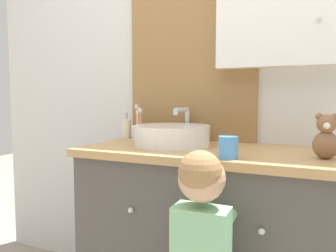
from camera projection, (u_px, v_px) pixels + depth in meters
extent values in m
cube|color=silver|center=(229.00, 67.00, 1.73)|extent=(3.20, 0.06, 2.50)
cube|color=olive|center=(191.00, 60.00, 1.78)|extent=(0.72, 0.02, 1.09)
cube|color=#B2C1CC|center=(190.00, 60.00, 1.77)|extent=(0.66, 0.01, 1.03)
sphere|color=silver|center=(319.00, 19.00, 1.42)|extent=(0.02, 0.02, 0.02)
cube|color=#4C4742|center=(211.00, 243.00, 1.52)|extent=(1.14, 0.52, 0.82)
cube|color=tan|center=(212.00, 152.00, 1.48)|extent=(1.18, 0.56, 0.03)
sphere|color=silver|center=(131.00, 210.00, 1.37)|extent=(0.02, 0.02, 0.02)
sphere|color=silver|center=(262.00, 232.00, 1.15)|extent=(0.02, 0.02, 0.02)
cylinder|color=white|center=(172.00, 135.00, 1.57)|extent=(0.36, 0.36, 0.10)
cylinder|color=silver|center=(172.00, 126.00, 1.57)|extent=(0.30, 0.30, 0.01)
cylinder|color=silver|center=(187.00, 125.00, 1.76)|extent=(0.02, 0.02, 0.17)
cylinder|color=silver|center=(182.00, 109.00, 1.68)|extent=(0.02, 0.16, 0.02)
cylinder|color=silver|center=(175.00, 112.00, 1.60)|extent=(0.02, 0.02, 0.02)
sphere|color=white|center=(205.00, 135.00, 1.72)|extent=(0.05, 0.05, 0.05)
cylinder|color=silver|center=(139.00, 132.00, 1.84)|extent=(0.08, 0.08, 0.08)
cylinder|color=pink|center=(141.00, 123.00, 1.83)|extent=(0.01, 0.01, 0.16)
cube|color=white|center=(141.00, 111.00, 1.82)|extent=(0.01, 0.02, 0.02)
cylinder|color=#E5CC4C|center=(140.00, 122.00, 1.84)|extent=(0.01, 0.01, 0.16)
cube|color=white|center=(139.00, 109.00, 1.84)|extent=(0.01, 0.02, 0.02)
cylinder|color=orange|center=(137.00, 121.00, 1.84)|extent=(0.01, 0.01, 0.18)
cube|color=white|center=(136.00, 107.00, 1.83)|extent=(0.01, 0.02, 0.02)
cylinder|color=white|center=(138.00, 124.00, 1.82)|extent=(0.01, 0.01, 0.15)
cube|color=white|center=(137.00, 112.00, 1.81)|extent=(0.01, 0.02, 0.02)
cylinder|color=beige|center=(127.00, 129.00, 1.89)|extent=(0.05, 0.05, 0.11)
cylinder|color=silver|center=(127.00, 117.00, 1.88)|extent=(0.01, 0.01, 0.02)
cube|color=silver|center=(126.00, 114.00, 1.87)|extent=(0.02, 0.03, 0.02)
sphere|color=tan|center=(202.00, 178.00, 1.06)|extent=(0.16, 0.16, 0.16)
sphere|color=#997047|center=(200.00, 172.00, 1.04)|extent=(0.14, 0.14, 0.14)
cylinder|color=#7FBC89|center=(233.00, 212.00, 1.22)|extent=(0.05, 0.28, 0.04)
cylinder|color=orange|center=(241.00, 191.00, 1.35)|extent=(0.01, 0.05, 0.12)
ellipsoid|color=brown|center=(326.00, 145.00, 1.22)|extent=(0.09, 0.08, 0.10)
sphere|color=brown|center=(327.00, 124.00, 1.22)|extent=(0.07, 0.07, 0.07)
sphere|color=brown|center=(319.00, 116.00, 1.23)|extent=(0.03, 0.03, 0.03)
sphere|color=brown|center=(335.00, 117.00, 1.20)|extent=(0.03, 0.03, 0.03)
sphere|color=silver|center=(327.00, 126.00, 1.19)|extent=(0.02, 0.02, 0.02)
cylinder|color=#4789D1|center=(228.00, 147.00, 1.23)|extent=(0.07, 0.07, 0.09)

